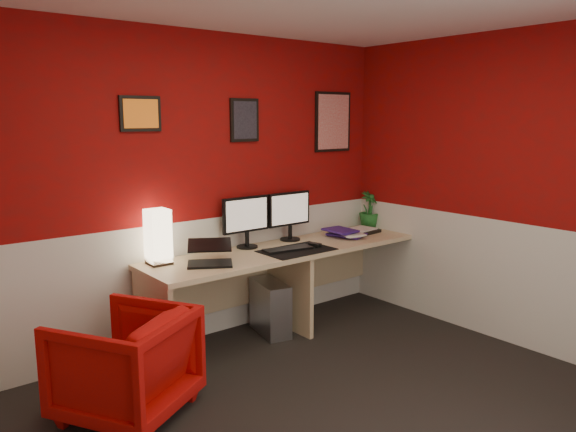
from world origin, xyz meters
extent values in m
cube|color=black|center=(0.00, 0.00, 0.00)|extent=(4.00, 3.50, 0.01)
cube|color=#950908|center=(0.00, 1.75, 1.25)|extent=(4.00, 0.01, 2.50)
cube|color=#950908|center=(2.00, 0.00, 1.25)|extent=(0.01, 3.50, 2.50)
cube|color=silver|center=(0.00, 1.75, 0.50)|extent=(4.00, 0.01, 1.00)
cube|color=silver|center=(2.00, 0.00, 0.50)|extent=(0.01, 3.50, 1.00)
cube|color=#D2B387|center=(0.78, 1.41, 0.36)|extent=(2.60, 0.65, 0.73)
cube|color=#FFE5B2|center=(-0.33, 1.60, 0.93)|extent=(0.16, 0.16, 0.40)
cube|color=black|center=(-0.05, 1.33, 0.84)|extent=(0.40, 0.37, 0.22)
cube|color=black|center=(0.49, 1.63, 1.02)|extent=(0.45, 0.06, 0.58)
cube|color=black|center=(0.96, 1.63, 1.02)|extent=(0.45, 0.06, 0.58)
cube|color=black|center=(0.75, 1.28, 0.73)|extent=(0.60, 0.38, 0.01)
cube|color=black|center=(0.69, 1.32, 0.74)|extent=(0.44, 0.20, 0.02)
cube|color=black|center=(0.95, 1.28, 0.75)|extent=(0.08, 0.11, 0.03)
imported|color=navy|center=(1.36, 1.39, 0.75)|extent=(0.32, 0.37, 0.03)
imported|color=silver|center=(1.36, 1.39, 0.77)|extent=(0.29, 0.33, 0.02)
imported|color=navy|center=(1.28, 1.43, 0.79)|extent=(0.23, 0.30, 0.03)
cube|color=black|center=(1.68, 1.45, 0.74)|extent=(0.37, 0.29, 0.03)
imported|color=#19591E|center=(1.96, 1.59, 0.91)|extent=(0.21, 0.21, 0.36)
cube|color=#99999E|center=(0.59, 1.44, 0.23)|extent=(0.29, 0.48, 0.45)
imported|color=#BF0A07|center=(-0.90, 0.94, 0.33)|extent=(0.98, 0.99, 0.66)
cube|color=orange|center=(-0.37, 1.74, 1.85)|extent=(0.32, 0.02, 0.26)
cube|color=black|center=(0.56, 1.74, 1.80)|extent=(0.28, 0.02, 0.36)
cube|color=red|center=(1.57, 1.74, 1.78)|extent=(0.44, 0.02, 0.56)
camera|label=1|loc=(-2.13, -2.20, 1.83)|focal=34.86mm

